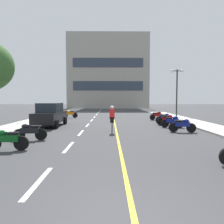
# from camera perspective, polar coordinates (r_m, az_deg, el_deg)

# --- Properties ---
(ground_plane) EXTENTS (140.00, 140.00, 0.00)m
(ground_plane) POSITION_cam_1_polar(r_m,az_deg,el_deg) (24.47, -0.17, -1.55)
(ground_plane) COLOR #38383A
(curb_left) EXTENTS (2.40, 72.00, 0.12)m
(curb_left) POSITION_cam_1_polar(r_m,az_deg,el_deg) (28.34, -14.94, -0.87)
(curb_left) COLOR #B7B2A8
(curb_left) RESTS_ON ground
(curb_right) EXTENTS (2.40, 72.00, 0.12)m
(curb_right) POSITION_cam_1_polar(r_m,az_deg,el_deg) (28.43, 14.45, -0.85)
(curb_right) COLOR #B7B2A8
(curb_right) RESTS_ON ground
(lane_dash_0) EXTENTS (0.14, 2.20, 0.01)m
(lane_dash_0) POSITION_cam_1_polar(r_m,az_deg,el_deg) (6.05, -18.92, -17.12)
(lane_dash_0) COLOR silver
(lane_dash_0) RESTS_ON ground
(lane_dash_1) EXTENTS (0.14, 2.20, 0.01)m
(lane_dash_1) POSITION_cam_1_polar(r_m,az_deg,el_deg) (9.78, -11.45, -9.10)
(lane_dash_1) COLOR silver
(lane_dash_1) RESTS_ON ground
(lane_dash_2) EXTENTS (0.14, 2.20, 0.01)m
(lane_dash_2) POSITION_cam_1_polar(r_m,az_deg,el_deg) (13.66, -8.28, -5.50)
(lane_dash_2) COLOR silver
(lane_dash_2) RESTS_ON ground
(lane_dash_3) EXTENTS (0.14, 2.20, 0.01)m
(lane_dash_3) POSITION_cam_1_polar(r_m,az_deg,el_deg) (17.60, -6.54, -3.50)
(lane_dash_3) COLOR silver
(lane_dash_3) RESTS_ON ground
(lane_dash_4) EXTENTS (0.14, 2.20, 0.01)m
(lane_dash_4) POSITION_cam_1_polar(r_m,az_deg,el_deg) (21.56, -5.44, -2.22)
(lane_dash_4) COLOR silver
(lane_dash_4) RESTS_ON ground
(lane_dash_5) EXTENTS (0.14, 2.20, 0.01)m
(lane_dash_5) POSITION_cam_1_polar(r_m,az_deg,el_deg) (25.53, -4.68, -1.35)
(lane_dash_5) COLOR silver
(lane_dash_5) RESTS_ON ground
(lane_dash_6) EXTENTS (0.14, 2.20, 0.01)m
(lane_dash_6) POSITION_cam_1_polar(r_m,az_deg,el_deg) (29.51, -4.13, -0.71)
(lane_dash_6) COLOR silver
(lane_dash_6) RESTS_ON ground
(lane_dash_7) EXTENTS (0.14, 2.20, 0.01)m
(lane_dash_7) POSITION_cam_1_polar(r_m,az_deg,el_deg) (33.49, -3.71, -0.22)
(lane_dash_7) COLOR silver
(lane_dash_7) RESTS_ON ground
(lane_dash_8) EXTENTS (0.14, 2.20, 0.01)m
(lane_dash_8) POSITION_cam_1_polar(r_m,az_deg,el_deg) (37.48, -3.38, 0.17)
(lane_dash_8) COLOR silver
(lane_dash_8) RESTS_ON ground
(lane_dash_9) EXTENTS (0.14, 2.20, 0.01)m
(lane_dash_9) POSITION_cam_1_polar(r_m,az_deg,el_deg) (41.47, -3.11, 0.48)
(lane_dash_9) COLOR silver
(lane_dash_9) RESTS_ON ground
(lane_dash_10) EXTENTS (0.14, 2.20, 0.01)m
(lane_dash_10) POSITION_cam_1_polar(r_m,az_deg,el_deg) (45.46, -2.89, 0.73)
(lane_dash_10) COLOR silver
(lane_dash_10) RESTS_ON ground
(lane_dash_11) EXTENTS (0.14, 2.20, 0.01)m
(lane_dash_11) POSITION_cam_1_polar(r_m,az_deg,el_deg) (49.46, -2.70, 0.95)
(lane_dash_11) COLOR silver
(lane_dash_11) RESTS_ON ground
(centre_line_yellow) EXTENTS (0.12, 66.00, 0.01)m
(centre_line_yellow) POSITION_cam_1_polar(r_m,az_deg,el_deg) (27.46, 0.30, -1.00)
(centre_line_yellow) COLOR gold
(centre_line_yellow) RESTS_ON ground
(office_building) EXTENTS (18.74, 9.55, 17.20)m
(office_building) POSITION_cam_1_polar(r_m,az_deg,el_deg) (53.49, -1.02, 10.36)
(office_building) COLOR #9E998E
(office_building) RESTS_ON ground
(street_lamp_mid) EXTENTS (1.46, 0.36, 5.22)m
(street_lamp_mid) POSITION_cam_1_polar(r_m,az_deg,el_deg) (24.22, 16.92, 7.55)
(street_lamp_mid) COLOR black
(street_lamp_mid) RESTS_ON curb_right
(parked_car_near) EXTENTS (1.97, 4.23, 1.82)m
(parked_car_near) POSITION_cam_1_polar(r_m,az_deg,el_deg) (17.43, -16.15, -0.66)
(parked_car_near) COLOR black
(parked_car_near) RESTS_ON ground
(motorcycle_1) EXTENTS (1.70, 0.60, 0.92)m
(motorcycle_1) POSITION_cam_1_polar(r_m,az_deg,el_deg) (9.81, -26.19, -6.55)
(motorcycle_1) COLOR black
(motorcycle_1) RESTS_ON ground
(motorcycle_2) EXTENTS (1.70, 0.60, 0.92)m
(motorcycle_2) POSITION_cam_1_polar(r_m,az_deg,el_deg) (11.76, -21.06, -4.82)
(motorcycle_2) COLOR black
(motorcycle_2) RESTS_ON ground
(motorcycle_3) EXTENTS (1.70, 0.60, 0.92)m
(motorcycle_3) POSITION_cam_1_polar(r_m,az_deg,el_deg) (14.37, 18.28, -3.31)
(motorcycle_3) COLOR black
(motorcycle_3) RESTS_ON ground
(motorcycle_4) EXTENTS (1.69, 0.62, 0.92)m
(motorcycle_4) POSITION_cam_1_polar(r_m,az_deg,el_deg) (16.53, 15.82, -2.41)
(motorcycle_4) COLOR black
(motorcycle_4) RESTS_ON ground
(motorcycle_5) EXTENTS (1.70, 0.60, 0.92)m
(motorcycle_5) POSITION_cam_1_polar(r_m,az_deg,el_deg) (17.98, 14.50, -1.93)
(motorcycle_5) COLOR black
(motorcycle_5) RESTS_ON ground
(motorcycle_6) EXTENTS (1.68, 0.67, 0.92)m
(motorcycle_6) POSITION_cam_1_polar(r_m,az_deg,el_deg) (19.45, 13.86, -1.53)
(motorcycle_6) COLOR black
(motorcycle_6) RESTS_ON ground
(motorcycle_7) EXTENTS (1.65, 0.76, 0.92)m
(motorcycle_7) POSITION_cam_1_polar(r_m,az_deg,el_deg) (22.31, 12.01, -0.88)
(motorcycle_7) COLOR black
(motorcycle_7) RESTS_ON ground
(motorcycle_8) EXTENTS (1.69, 0.60, 0.92)m
(motorcycle_8) POSITION_cam_1_polar(r_m,az_deg,el_deg) (24.79, -11.13, -0.45)
(motorcycle_8) COLOR black
(motorcycle_8) RESTS_ON ground
(cyclist_rider) EXTENTS (0.42, 1.77, 1.71)m
(cyclist_rider) POSITION_cam_1_polar(r_m,az_deg,el_deg) (13.53, 0.02, -1.78)
(cyclist_rider) COLOR black
(cyclist_rider) RESTS_ON ground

